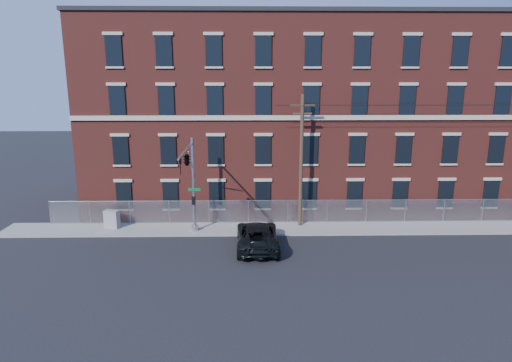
{
  "coord_description": "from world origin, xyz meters",
  "views": [
    {
      "loc": [
        -2.02,
        -26.6,
        11.22
      ],
      "look_at": [
        -1.44,
        4.0,
        4.03
      ],
      "focal_mm": 30.65,
      "sensor_mm": 36.0,
      "label": 1
    }
  ],
  "objects_px": {
    "traffic_signal_mast": "(189,168)",
    "utility_cabinet": "(112,219)",
    "pickup_truck": "(257,236)",
    "utility_pole_near": "(301,159)"
  },
  "relations": [
    {
      "from": "traffic_signal_mast",
      "to": "pickup_truck",
      "type": "relative_size",
      "value": 1.17
    },
    {
      "from": "pickup_truck",
      "to": "utility_cabinet",
      "type": "bearing_deg",
      "value": -20.19
    },
    {
      "from": "traffic_signal_mast",
      "to": "utility_cabinet",
      "type": "bearing_deg",
      "value": 154.3
    },
    {
      "from": "traffic_signal_mast",
      "to": "utility_cabinet",
      "type": "distance_m",
      "value": 8.44
    },
    {
      "from": "traffic_signal_mast",
      "to": "utility_cabinet",
      "type": "relative_size",
      "value": 5.12
    },
    {
      "from": "utility_pole_near",
      "to": "pickup_truck",
      "type": "distance_m",
      "value": 7.05
    },
    {
      "from": "utility_pole_near",
      "to": "pickup_truck",
      "type": "xyz_separation_m",
      "value": [
        -3.39,
        -4.22,
        -4.51
      ]
    },
    {
      "from": "traffic_signal_mast",
      "to": "utility_pole_near",
      "type": "xyz_separation_m",
      "value": [
        8.0,
        3.42,
        -0.05
      ]
    },
    {
      "from": "utility_cabinet",
      "to": "utility_pole_near",
      "type": "bearing_deg",
      "value": 16.63
    },
    {
      "from": "utility_pole_near",
      "to": "utility_cabinet",
      "type": "relative_size",
      "value": 7.31
    }
  ]
}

